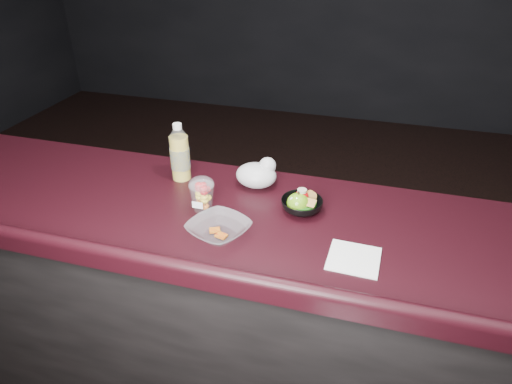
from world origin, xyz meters
TOP-DOWN VIEW (x-y plane):
  - counter at (0.00, 0.30)m, footprint 4.06×0.71m
  - lemonade_bottle at (-0.39, 0.49)m, footprint 0.08×0.08m
  - fruit_cup at (-0.21, 0.29)m, footprint 0.09×0.09m
  - green_apple at (0.13, 0.37)m, footprint 0.08×0.08m
  - plastic_bag at (-0.07, 0.51)m, footprint 0.16×0.13m
  - snack_bowl at (0.14, 0.38)m, footprint 0.18×0.18m
  - takeout_bowl at (-0.10, 0.15)m, footprint 0.26×0.26m
  - paper_napkin at (0.35, 0.15)m, footprint 0.17×0.17m

SIDE VIEW (x-z plane):
  - counter at x=0.00m, z-range 0.00..1.02m
  - paper_napkin at x=0.35m, z-range 1.02..1.02m
  - takeout_bowl at x=-0.10m, z-range 1.02..1.07m
  - snack_bowl at x=0.14m, z-range 1.01..1.09m
  - green_apple at x=0.13m, z-range 1.02..1.10m
  - plastic_bag at x=-0.07m, z-range 1.01..1.13m
  - fruit_cup at x=-0.21m, z-range 1.02..1.15m
  - lemonade_bottle at x=-0.39m, z-range 1.00..1.24m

